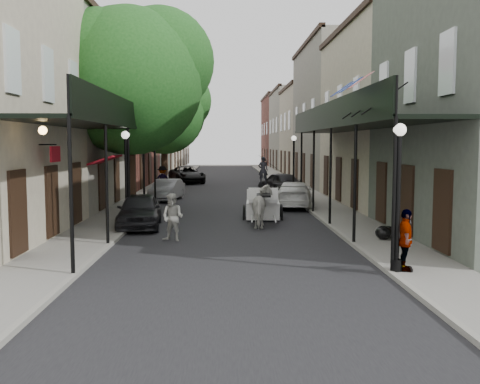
{
  "coord_description": "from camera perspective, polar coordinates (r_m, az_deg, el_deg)",
  "views": [
    {
      "loc": [
        -0.25,
        -15.14,
        3.32
      ],
      "look_at": [
        0.33,
        3.94,
        1.6
      ],
      "focal_mm": 40.0,
      "sensor_mm": 36.0,
      "label": 1
    }
  ],
  "objects": [
    {
      "name": "ground",
      "position": [
        15.5,
        -0.78,
        -7.22
      ],
      "size": [
        140.0,
        140.0,
        0.0
      ],
      "primitive_type": "plane",
      "color": "gray",
      "rests_on": "ground"
    },
    {
      "name": "road",
      "position": [
        35.3,
        -1.32,
        -0.24
      ],
      "size": [
        8.0,
        90.0,
        0.01
      ],
      "primitive_type": "cube",
      "color": "black",
      "rests_on": "ground"
    },
    {
      "name": "sidewalk_left",
      "position": [
        35.61,
        -9.4,
        -0.17
      ],
      "size": [
        2.2,
        90.0,
        0.12
      ],
      "primitive_type": "cube",
      "color": "gray",
      "rests_on": "ground"
    },
    {
      "name": "sidewalk_right",
      "position": [
        35.68,
        6.73,
        -0.13
      ],
      "size": [
        2.2,
        90.0,
        0.12
      ],
      "primitive_type": "cube",
      "color": "gray",
      "rests_on": "ground"
    },
    {
      "name": "building_row_left",
      "position": [
        45.94,
        -12.31,
        7.44
      ],
      "size": [
        5.0,
        80.0,
        10.5
      ],
      "primitive_type": "cube",
      "color": "#BFB499",
      "rests_on": "ground"
    },
    {
      "name": "building_row_right",
      "position": [
        46.04,
        9.43,
        7.49
      ],
      "size": [
        5.0,
        80.0,
        10.5
      ],
      "primitive_type": "cube",
      "color": "gray",
      "rests_on": "ground"
    },
    {
      "name": "gallery_left",
      "position": [
        22.59,
        -13.43,
        6.87
      ],
      "size": [
        2.2,
        18.05,
        4.88
      ],
      "color": "black",
      "rests_on": "sidewalk_left"
    },
    {
      "name": "gallery_right",
      "position": [
        22.7,
        11.17,
        6.9
      ],
      "size": [
        2.2,
        18.05,
        4.88
      ],
      "color": "black",
      "rests_on": "sidewalk_right"
    },
    {
      "name": "tree_near",
      "position": [
        25.82,
        -10.76,
        12.11
      ],
      "size": [
        7.31,
        6.8,
        9.63
      ],
      "color": "#382619",
      "rests_on": "sidewalk_left"
    },
    {
      "name": "tree_far",
      "position": [
        39.6,
        -7.61,
        8.75
      ],
      "size": [
        6.45,
        6.0,
        8.61
      ],
      "color": "#382619",
      "rests_on": "sidewalk_left"
    },
    {
      "name": "lamppost_right_near",
      "position": [
        13.9,
        16.51,
        -0.31
      ],
      "size": [
        0.32,
        0.32,
        3.71
      ],
      "color": "black",
      "rests_on": "sidewalk_right"
    },
    {
      "name": "lamppost_left",
      "position": [
        21.52,
        -12.04,
        1.65
      ],
      "size": [
        0.32,
        0.32,
        3.71
      ],
      "color": "black",
      "rests_on": "sidewalk_left"
    },
    {
      "name": "lamppost_right_far",
      "position": [
        33.45,
        5.74,
        2.95
      ],
      "size": [
        0.32,
        0.32,
        3.71
      ],
      "color": "black",
      "rests_on": "sidewalk_right"
    },
    {
      "name": "horse",
      "position": [
        21.34,
        2.53,
        -1.53
      ],
      "size": [
        1.02,
        2.03,
        1.68
      ],
      "primitive_type": "imported",
      "rotation": [
        0.0,
        0.0,
        3.08
      ],
      "color": "silver",
      "rests_on": "ground"
    },
    {
      "name": "carriage",
      "position": [
        23.91,
        2.43,
        -0.21
      ],
      "size": [
        1.83,
        2.55,
        2.8
      ],
      "rotation": [
        0.0,
        0.0,
        -0.06
      ],
      "color": "black",
      "rests_on": "ground"
    },
    {
      "name": "pedestrian_walking",
      "position": [
        18.39,
        -7.19,
        -2.7
      ],
      "size": [
        0.98,
        0.89,
        1.64
      ],
      "primitive_type": "imported",
      "rotation": [
        0.0,
        0.0,
        -0.41
      ],
      "color": "beige",
      "rests_on": "ground"
    },
    {
      "name": "pedestrian_sidewalk_left",
      "position": [
        34.77,
        -8.26,
        1.29
      ],
      "size": [
        1.17,
        0.69,
        1.78
      ],
      "primitive_type": "imported",
      "rotation": [
        0.0,
        0.0,
        3.17
      ],
      "color": "gray",
      "rests_on": "sidewalk_left"
    },
    {
      "name": "pedestrian_sidewalk_right",
      "position": [
        14.12,
        17.26,
        -4.93
      ],
      "size": [
        0.59,
        0.99,
        1.57
      ],
      "primitive_type": "imported",
      "rotation": [
        0.0,
        0.0,
        1.34
      ],
      "color": "gray",
      "rests_on": "sidewalk_right"
    },
    {
      "name": "car_left_near",
      "position": [
        21.58,
        -10.66,
        -1.94
      ],
      "size": [
        1.93,
        4.15,
        1.38
      ],
      "primitive_type": "imported",
      "rotation": [
        0.0,
        0.0,
        0.08
      ],
      "color": "black",
      "rests_on": "ground"
    },
    {
      "name": "car_left_mid",
      "position": [
        31.6,
        -7.82,
        0.21
      ],
      "size": [
        1.9,
        3.96,
        1.25
      ],
      "primitive_type": "imported",
      "rotation": [
        0.0,
        0.0,
        -0.16
      ],
      "color": "gray",
      "rests_on": "ground"
    },
    {
      "name": "car_left_far",
      "position": [
        45.62,
        -5.7,
        1.86
      ],
      "size": [
        3.74,
        5.61,
        1.43
      ],
      "primitive_type": "imported",
      "rotation": [
        0.0,
        0.0,
        0.29
      ],
      "color": "black",
      "rests_on": "ground"
    },
    {
      "name": "car_right_near",
      "position": [
        28.1,
        5.75,
        -0.27
      ],
      "size": [
        2.51,
        4.89,
        1.36
      ],
      "primitive_type": "imported",
      "rotation": [
        0.0,
        0.0,
        3.01
      ],
      "color": "silver",
      "rests_on": "ground"
    },
    {
      "name": "car_right_far",
      "position": [
        36.64,
        4.25,
        1.05
      ],
      "size": [
        3.07,
        4.47,
        1.41
      ],
      "primitive_type": "imported",
      "rotation": [
        0.0,
        0.0,
        3.52
      ],
      "color": "black",
      "rests_on": "ground"
    },
    {
      "name": "trash_bags",
      "position": [
        18.81,
        15.24,
        -4.16
      ],
      "size": [
        0.81,
        0.96,
        0.46
      ],
      "color": "black",
      "rests_on": "sidewalk_right"
    }
  ]
}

